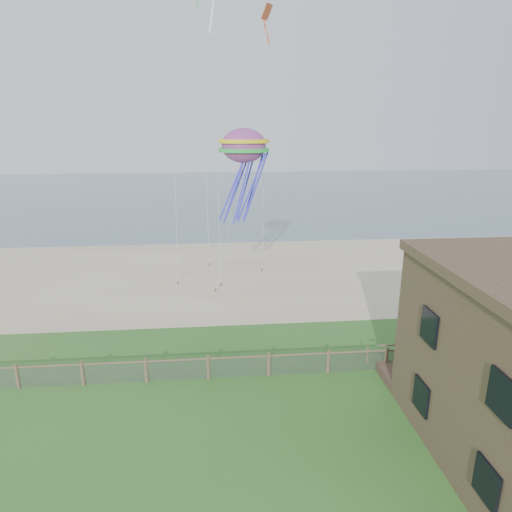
# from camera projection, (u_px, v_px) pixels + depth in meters

# --- Properties ---
(ground) EXTENTS (160.00, 160.00, 0.00)m
(ground) POSITION_uv_depth(u_px,v_px,m) (288.00, 461.00, 17.08)
(ground) COLOR #296121
(ground) RESTS_ON ground
(sand_beach) EXTENTS (72.00, 20.00, 0.02)m
(sand_beach) POSITION_uv_depth(u_px,v_px,m) (246.00, 273.00, 38.07)
(sand_beach) COLOR tan
(sand_beach) RESTS_ON ground
(ocean) EXTENTS (160.00, 68.00, 0.02)m
(ocean) POSITION_uv_depth(u_px,v_px,m) (228.00, 193.00, 80.06)
(ocean) COLOR slate
(ocean) RESTS_ON ground
(chainlink_fence) EXTENTS (36.20, 0.20, 1.25)m
(chainlink_fence) POSITION_uv_depth(u_px,v_px,m) (269.00, 366.00, 22.64)
(chainlink_fence) COLOR brown
(chainlink_fence) RESTS_ON ground
(picnic_table) EXTENTS (1.68, 1.32, 0.67)m
(picnic_table) POSITION_uv_depth(u_px,v_px,m) (465.00, 430.00, 18.28)
(picnic_table) COLOR brown
(picnic_table) RESTS_ON ground
(octopus_kite) EXTENTS (3.50, 2.76, 6.46)m
(octopus_kite) POSITION_uv_depth(u_px,v_px,m) (244.00, 173.00, 28.77)
(octopus_kite) COLOR #FE4C28
(kite_red) EXTENTS (1.82, 1.68, 2.19)m
(kite_red) POSITION_uv_depth(u_px,v_px,m) (267.00, 21.00, 29.53)
(kite_red) COLOR #C94C23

